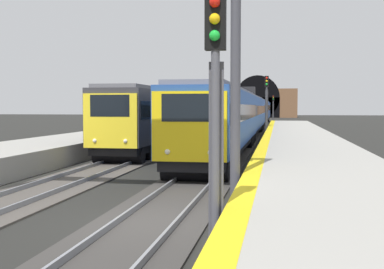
# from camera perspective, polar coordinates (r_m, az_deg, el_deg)

# --- Properties ---
(ground_plane) EXTENTS (320.00, 320.00, 0.00)m
(ground_plane) POSITION_cam_1_polar(r_m,az_deg,el_deg) (12.42, -4.89, -10.22)
(ground_plane) COLOR black
(platform_right) EXTENTS (112.00, 4.72, 1.00)m
(platform_right) POSITION_cam_1_polar(r_m,az_deg,el_deg) (12.00, 16.48, -8.37)
(platform_right) COLOR #9E9B93
(platform_right) RESTS_ON ground_plane
(platform_right_edge_strip) EXTENTS (112.00, 0.50, 0.01)m
(platform_right_edge_strip) POSITION_cam_1_polar(r_m,az_deg,el_deg) (11.85, 6.28, -5.93)
(platform_right_edge_strip) COLOR yellow
(platform_right_edge_strip) RESTS_ON platform_right
(track_main_line) EXTENTS (160.00, 2.85, 0.21)m
(track_main_line) POSITION_cam_1_polar(r_m,az_deg,el_deg) (12.41, -4.89, -10.03)
(track_main_line) COLOR #383533
(track_main_line) RESTS_ON ground_plane
(train_main_approaching) EXTENTS (82.04, 2.90, 4.76)m
(train_main_approaching) POSITION_cam_1_polar(r_m,az_deg,el_deg) (58.59, 6.85, 2.53)
(train_main_approaching) COLOR #264C99
(train_main_approaching) RESTS_ON ground_plane
(train_adjacent_platform) EXTENTS (36.81, 2.83, 4.88)m
(train_adjacent_platform) POSITION_cam_1_polar(r_m,az_deg,el_deg) (41.66, -1.00, 2.38)
(train_adjacent_platform) COLOR #333338
(train_adjacent_platform) RESTS_ON ground_plane
(railway_signal_near) EXTENTS (0.39, 0.38, 4.96)m
(railway_signal_near) POSITION_cam_1_polar(r_m,az_deg,el_deg) (9.22, 2.69, 4.05)
(railway_signal_near) COLOR #4C4C54
(railway_signal_near) RESTS_ON ground_plane
(railway_signal_mid) EXTENTS (0.39, 0.38, 5.80)m
(railway_signal_mid) POSITION_cam_1_polar(r_m,az_deg,el_deg) (48.24, 8.52, 3.89)
(railway_signal_mid) COLOR #38383D
(railway_signal_mid) RESTS_ON ground_plane
(railway_signal_far) EXTENTS (0.39, 0.38, 5.25)m
(railway_signal_far) POSITION_cam_1_polar(r_m,az_deg,el_deg) (107.06, 9.27, 3.33)
(railway_signal_far) COLOR #38383D
(railway_signal_far) RESTS_ON ground_plane
(overhead_signal_gantry) EXTENTS (0.70, 8.87, 7.80)m
(overhead_signal_gantry) POSITION_cam_1_polar(r_m,az_deg,el_deg) (15.03, -12.09, 14.54)
(overhead_signal_gantry) COLOR #3F3F47
(overhead_signal_gantry) RESTS_ON ground_plane
(tunnel_portal) EXTENTS (2.41, 20.43, 11.44)m
(tunnel_portal) POSITION_cam_1_polar(r_m,az_deg,el_deg) (131.86, 7.51, 3.59)
(tunnel_portal) COLOR brown
(tunnel_portal) RESTS_ON ground_plane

